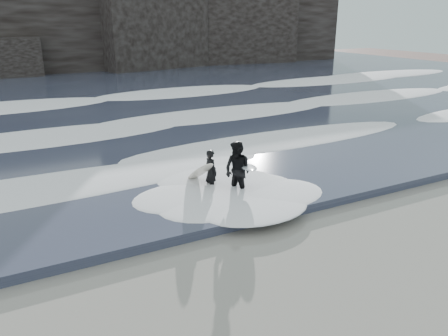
{
  "coord_description": "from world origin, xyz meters",
  "views": [
    {
      "loc": [
        -7.51,
        -6.78,
        5.81
      ],
      "look_at": [
        -1.08,
        5.54,
        1.0
      ],
      "focal_mm": 35.0,
      "sensor_mm": 36.0,
      "label": 1
    }
  ],
  "objects": [
    {
      "name": "sea",
      "position": [
        0.0,
        29.0,
        0.15
      ],
      "size": [
        90.0,
        52.0,
        0.3
      ],
      "primitive_type": "cube",
      "color": "#2E3347",
      "rests_on": "ground"
    },
    {
      "name": "surfer_right",
      "position": [
        -0.79,
        5.07,
        1.0
      ],
      "size": [
        1.57,
        1.95,
        2.0
      ],
      "color": "black",
      "rests_on": "ground"
    },
    {
      "name": "foam_near",
      "position": [
        0.0,
        9.0,
        0.4
      ],
      "size": [
        60.0,
        3.2,
        0.2
      ],
      "primitive_type": "ellipsoid",
      "color": "white",
      "rests_on": "sea"
    },
    {
      "name": "foam_mid",
      "position": [
        0.0,
        16.0,
        0.42
      ],
      "size": [
        60.0,
        4.0,
        0.24
      ],
      "primitive_type": "ellipsoid",
      "color": "white",
      "rests_on": "sea"
    },
    {
      "name": "surfer_left",
      "position": [
        -1.47,
        6.03,
        0.78
      ],
      "size": [
        0.95,
        1.94,
        1.55
      ],
      "color": "black",
      "rests_on": "ground"
    },
    {
      "name": "ground",
      "position": [
        0.0,
        0.0,
        0.0
      ],
      "size": [
        120.0,
        120.0,
        0.0
      ],
      "primitive_type": "plane",
      "color": "#8E6259",
      "rests_on": "ground"
    },
    {
      "name": "foam_far",
      "position": [
        0.0,
        25.0,
        0.45
      ],
      "size": [
        60.0,
        4.8,
        0.3
      ],
      "primitive_type": "ellipsoid",
      "color": "white",
      "rests_on": "sea"
    },
    {
      "name": "headland",
      "position": [
        0.0,
        46.0,
        5.0
      ],
      "size": [
        70.0,
        9.0,
        10.0
      ],
      "primitive_type": "cube",
      "color": "black",
      "rests_on": "ground"
    }
  ]
}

